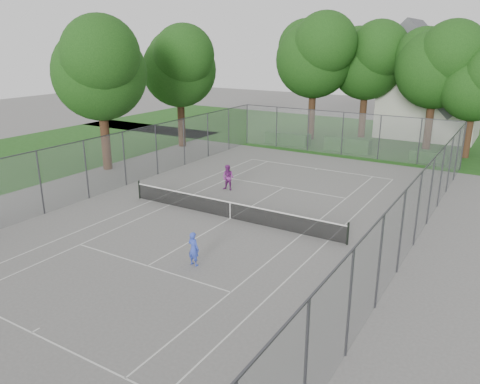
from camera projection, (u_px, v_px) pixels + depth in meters
The scene contains 17 objects.
ground at pixel (230, 219), 24.68m from camera, with size 120.00×120.00×0.00m, color slate.
grass_far at pixel (373, 137), 45.80m from camera, with size 60.00×20.00×0.00m, color #1C4915.
court_markings at pixel (230, 218), 24.68m from camera, with size 11.03×23.83×0.01m.
tennis_net at pixel (230, 209), 24.52m from camera, with size 12.87×0.10×1.10m.
perimeter_fence at pixel (230, 186), 24.12m from camera, with size 18.08×34.08×3.52m.
tree_far_left at pixel (315, 53), 42.28m from camera, with size 7.99×7.30×11.49m.
tree_far_midleft at pixel (368, 58), 42.99m from camera, with size 7.52×6.87×10.81m.
tree_far_midright at pixel (438, 62), 37.74m from camera, with size 7.38×6.74×10.62m.
tree_far_right at pixel (477, 81), 35.71m from camera, with size 6.09×5.56×8.75m.
tree_side_back at pixel (179, 64), 39.46m from camera, with size 7.20×6.58×10.35m.
tree_side_front at pixel (99, 66), 31.94m from camera, with size 7.43×6.78×10.68m.
hedge_left at pixel (288, 138), 42.46m from camera, with size 4.09×1.23×1.02m, color #1A4616.
hedge_mid at pixel (348, 144), 39.49m from camera, with size 3.84×1.10×1.21m, color #1A4616.
hedge_right at pixel (429, 156), 36.15m from camera, with size 2.80×1.03×0.84m, color #1A4616.
house at pixel (432, 91), 44.58m from camera, with size 8.77×6.80×10.92m.
girl_player at pixel (194, 249), 19.35m from camera, with size 0.54×0.35×1.48m, color blue.
woman_player at pixel (228, 178), 29.18m from camera, with size 0.78×0.61×1.61m, color #802A80.
Camera 1 is at (12.44, -19.41, 8.94)m, focal length 35.00 mm.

